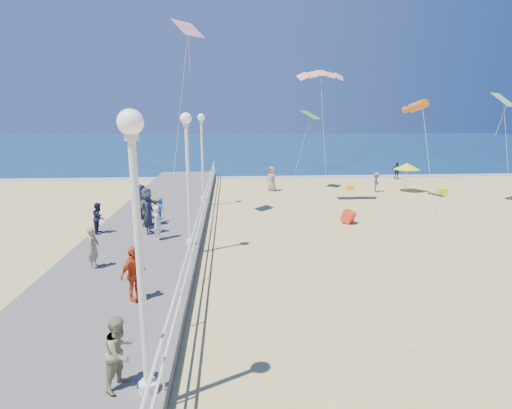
{
  "coord_description": "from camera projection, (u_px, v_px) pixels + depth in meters",
  "views": [
    {
      "loc": [
        -3.74,
        -15.87,
        5.61
      ],
      "look_at": [
        -2.5,
        2.0,
        1.6
      ],
      "focal_mm": 28.0,
      "sensor_mm": 36.0,
      "label": 1
    }
  ],
  "objects": [
    {
      "name": "kite_diamond_redwhite",
      "position": [
        188.0,
        29.0,
        20.19
      ],
      "size": [
        1.7,
        1.71,
        0.87
      ],
      "primitive_type": "cube",
      "rotation": [
        0.69,
        0.0,
        0.83
      ],
      "color": "#D41855"
    },
    {
      "name": "beach_chair_left",
      "position": [
        350.0,
        188.0,
        30.55
      ],
      "size": [
        0.55,
        0.55,
        0.4
      ],
      "primitive_type": "cube",
      "color": "yellow",
      "rests_on": "ground"
    },
    {
      "name": "beach_walker_b",
      "position": [
        397.0,
        171.0,
        35.66
      ],
      "size": [
        0.96,
        0.8,
        1.54
      ],
      "primitive_type": "imported",
      "rotation": [
        0.0,
        0.0,
        2.57
      ],
      "color": "#1C283E",
      "rests_on": "ground"
    },
    {
      "name": "spectator_5",
      "position": [
        147.0,
        207.0,
        19.11
      ],
      "size": [
        1.2,
        1.81,
        1.87
      ],
      "primitive_type": "imported",
      "rotation": [
        0.0,
        0.0,
        1.16
      ],
      "color": "#545659",
      "rests_on": "boardwalk"
    },
    {
      "name": "box_kite",
      "position": [
        348.0,
        218.0,
        21.13
      ],
      "size": [
        0.89,
        0.89,
        0.74
      ],
      "primitive_type": "cube",
      "rotation": [
        0.31,
        0.0,
        0.8
      ],
      "color": "red",
      "rests_on": "ground"
    },
    {
      "name": "beach_chair_right",
      "position": [
        442.0,
        191.0,
        29.11
      ],
      "size": [
        0.55,
        0.55,
        0.4
      ],
      "primitive_type": "cube",
      "color": "#F5FB1A",
      "rests_on": "ground"
    },
    {
      "name": "kite_windsock",
      "position": [
        418.0,
        106.0,
        26.03
      ],
      "size": [
        0.99,
        2.59,
        1.06
      ],
      "primitive_type": "cylinder",
      "rotation": [
        1.36,
        0.0,
        0.17
      ],
      "color": "orange"
    },
    {
      "name": "kite_diamond_green",
      "position": [
        311.0,
        115.0,
        30.01
      ],
      "size": [
        1.78,
        1.82,
        0.65
      ],
      "primitive_type": "cube",
      "rotation": [
        0.48,
        0.0,
        1.01
      ],
      "color": "green"
    },
    {
      "name": "spectator_6",
      "position": [
        93.0,
        248.0,
        13.84
      ],
      "size": [
        0.39,
        0.56,
        1.46
      ],
      "primitive_type": "imported",
      "rotation": [
        0.0,
        0.0,
        1.49
      ],
      "color": "gray",
      "rests_on": "boardwalk"
    },
    {
      "name": "spectator_7",
      "position": [
        99.0,
        218.0,
        17.95
      ],
      "size": [
        0.59,
        0.72,
        1.4
      ],
      "primitive_type": "imported",
      "rotation": [
        0.0,
        0.0,
        1.65
      ],
      "color": "#1B1937",
      "rests_on": "boardwalk"
    },
    {
      "name": "boardwalk",
      "position": [
        138.0,
        250.0,
        16.38
      ],
      "size": [
        5.0,
        44.0,
        0.4
      ],
      "primitive_type": "cube",
      "color": "slate",
      "rests_on": "ground"
    },
    {
      "name": "spectator_4",
      "position": [
        141.0,
        202.0,
        20.4
      ],
      "size": [
        0.92,
        1.04,
        1.79
      ],
      "primitive_type": "imported",
      "rotation": [
        0.0,
        0.0,
        1.08
      ],
      "color": "#181D36",
      "rests_on": "boardwalk"
    },
    {
      "name": "lamp_post_far",
      "position": [
        202.0,
        148.0,
        24.53
      ],
      "size": [
        0.44,
        0.44,
        5.32
      ],
      "color": "white",
      "rests_on": "boardwalk"
    },
    {
      "name": "beach_walker_a",
      "position": [
        376.0,
        182.0,
        29.77
      ],
      "size": [
        0.98,
        1.1,
        1.48
      ],
      "primitive_type": "imported",
      "rotation": [
        0.0,
        0.0,
        0.99
      ],
      "color": "slate",
      "rests_on": "ground"
    },
    {
      "name": "beach_umbrella",
      "position": [
        407.0,
        166.0,
        29.6
      ],
      "size": [
        1.9,
        1.9,
        2.14
      ],
      "color": "white",
      "rests_on": "ground"
    },
    {
      "name": "beach_walker_c",
      "position": [
        272.0,
        179.0,
        30.11
      ],
      "size": [
        0.98,
        1.09,
        1.87
      ],
      "primitive_type": "imported",
      "rotation": [
        0.0,
        0.0,
        -1.02
      ],
      "color": "gray",
      "rests_on": "ground"
    },
    {
      "name": "lamp_post_mid",
      "position": [
        188.0,
        166.0,
        15.76
      ],
      "size": [
        0.44,
        0.44,
        5.32
      ],
      "color": "white",
      "rests_on": "boardwalk"
    },
    {
      "name": "woman_holding_toddler",
      "position": [
        158.0,
        223.0,
        16.97
      ],
      "size": [
        0.46,
        0.6,
        1.48
      ],
      "primitive_type": "imported",
      "rotation": [
        0.0,
        0.0,
        1.37
      ],
      "color": "white",
      "rests_on": "boardwalk"
    },
    {
      "name": "railing",
      "position": [
        197.0,
        224.0,
        16.31
      ],
      "size": [
        0.05,
        42.0,
        0.55
      ],
      "color": "white",
      "rests_on": "boardwalk"
    },
    {
      "name": "spectator_3",
      "position": [
        133.0,
        274.0,
        11.36
      ],
      "size": [
        0.81,
        1.01,
        1.61
      ],
      "primitive_type": "imported",
      "rotation": [
        0.0,
        0.0,
        1.04
      ],
      "color": "#D5491A",
      "rests_on": "boardwalk"
    },
    {
      "name": "ocean",
      "position": [
        247.0,
        144.0,
        80.2
      ],
      "size": [
        160.0,
        90.0,
        0.05
      ],
      "primitive_type": "cube",
      "color": "#0D2C4E",
      "rests_on": "ground"
    },
    {
      "name": "surf_line",
      "position": [
        269.0,
        177.0,
        36.88
      ],
      "size": [
        160.0,
        1.2,
        0.04
      ],
      "primitive_type": "cube",
      "color": "silver",
      "rests_on": "ground"
    },
    {
      "name": "spectator_1",
      "position": [
        120.0,
        352.0,
        7.7
      ],
      "size": [
        0.81,
        0.89,
        1.48
      ],
      "primitive_type": "imported",
      "rotation": [
        0.0,
        0.0,
        1.14
      ],
      "color": "gray",
      "rests_on": "boardwalk"
    },
    {
      "name": "toddler_held",
      "position": [
        161.0,
        209.0,
        17.0
      ],
      "size": [
        0.44,
        0.51,
        0.93
      ],
      "primitive_type": "imported",
      "rotation": [
        0.0,
        0.0,
        1.37
      ],
      "color": "#3474C5",
      "rests_on": "boardwalk"
    },
    {
      "name": "lamp_post_near",
      "position": [
        138.0,
        229.0,
        7.0
      ],
      "size": [
        0.44,
        0.44,
        5.32
      ],
      "color": "white",
      "rests_on": "boardwalk"
    },
    {
      "name": "kite_diamond_multi",
      "position": [
        503.0,
        100.0,
        24.48
      ],
      "size": [
        1.77,
        1.71,
        0.86
      ],
      "primitive_type": "cube",
      "rotation": [
        0.66,
        0.0,
        0.64
      ],
      "color": "blue"
    },
    {
      "name": "kite_parafoil",
      "position": [
        321.0,
        73.0,
        24.06
      ],
      "size": [
        2.88,
        0.94,
        0.65
      ],
      "primitive_type": null,
      "rotation": [
        0.44,
        0.0,
        0.0
      ],
      "color": "red"
    },
    {
      "name": "ground",
      "position": [
        318.0,
        251.0,
        16.92
      ],
      "size": [
        160.0,
        160.0,
        0.0
      ],
      "primitive_type": "plane",
      "color": "#E2C776",
      "rests_on": "ground"
    },
    {
      "name": "spectator_0",
      "position": [
        149.0,
        214.0,
        17.82
      ],
      "size": [
        0.47,
        0.69,
        1.84
      ],
      "primitive_type": "imported",
      "rotation": [
        0.0,
        0.0,
        1.53
      ],
      "color": "#171F33",
      "rests_on": "boardwalk"
    }
  ]
}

